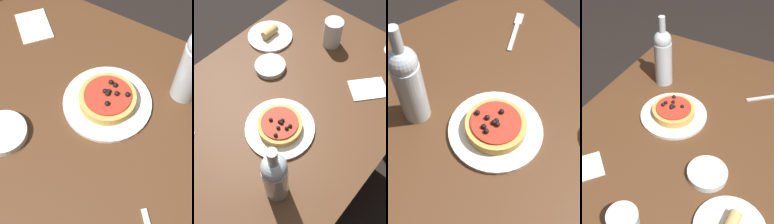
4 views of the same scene
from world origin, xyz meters
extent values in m
plane|color=black|center=(0.00, 0.00, 0.00)|extent=(14.00, 14.00, 0.00)
cube|color=#4C2D19|center=(0.00, 0.00, 0.76)|extent=(1.24, 0.82, 0.03)
cylinder|color=#4C2D19|center=(-0.56, 0.35, 0.37)|extent=(0.06, 0.06, 0.74)
cylinder|color=silver|center=(0.08, 0.07, 0.78)|extent=(0.25, 0.25, 0.01)
cylinder|color=gold|center=(0.08, 0.07, 0.80)|extent=(0.16, 0.16, 0.03)
cylinder|color=#B72D1E|center=(0.08, 0.07, 0.82)|extent=(0.13, 0.13, 0.01)
sphere|color=black|center=(0.09, 0.04, 0.83)|extent=(0.01, 0.01, 0.01)
sphere|color=black|center=(0.10, 0.08, 0.83)|extent=(0.01, 0.01, 0.01)
sphere|color=black|center=(0.08, 0.08, 0.83)|extent=(0.01, 0.01, 0.01)
sphere|color=black|center=(0.07, 0.07, 0.83)|extent=(0.01, 0.01, 0.01)
sphere|color=black|center=(0.08, 0.07, 0.83)|extent=(0.01, 0.01, 0.01)
sphere|color=black|center=(0.13, 0.10, 0.83)|extent=(0.01, 0.01, 0.01)
sphere|color=black|center=(0.08, 0.11, 0.83)|extent=(0.01, 0.01, 0.01)
sphere|color=black|center=(0.07, 0.11, 0.83)|extent=(0.01, 0.01, 0.01)
cylinder|color=#B2BCC1|center=(0.25, 0.21, 0.87)|extent=(0.07, 0.07, 0.19)
cylinder|color=silver|center=(-0.11, -0.16, 0.79)|extent=(0.13, 0.13, 0.02)
cube|color=silver|center=(-0.28, 0.21, 0.78)|extent=(0.18, 0.17, 0.00)
camera|label=1|loc=(0.30, -0.36, 1.52)|focal=50.00mm
camera|label=2|loc=(0.40, 0.40, 1.61)|focal=42.00mm
camera|label=3|loc=(-0.26, 0.34, 1.48)|focal=50.00mm
camera|label=4|loc=(-0.66, -0.36, 1.59)|focal=50.00mm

